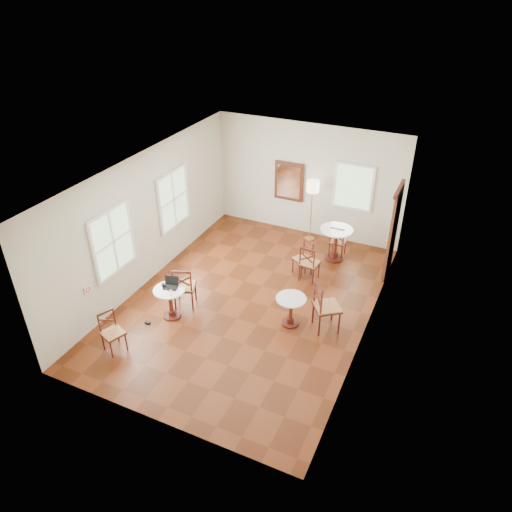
{
  "coord_description": "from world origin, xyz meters",
  "views": [
    {
      "loc": [
        3.62,
        -7.56,
        6.34
      ],
      "look_at": [
        0.0,
        0.3,
        1.0
      ],
      "focal_mm": 33.66,
      "sensor_mm": 36.0,
      "label": 1
    }
  ],
  "objects_px": {
    "cafe_table_near": "(170,300)",
    "chair_back_a": "(338,241)",
    "chair_mid_b": "(326,306)",
    "cafe_table_mid": "(291,308)",
    "chair_back_b": "(303,258)",
    "floor_lamp": "(313,190)",
    "water_glass": "(171,293)",
    "mouse": "(167,289)",
    "cafe_table_back": "(336,241)",
    "power_adapter": "(147,323)",
    "chair_near_a": "(184,286)",
    "navy_mug": "(163,285)",
    "chair_near_b": "(112,332)",
    "laptop": "(171,284)",
    "chair_mid_a": "(309,263)"
  },
  "relations": [
    {
      "from": "mouse",
      "to": "chair_back_b",
      "type": "bearing_deg",
      "value": 45.03
    },
    {
      "from": "cafe_table_near",
      "to": "chair_back_a",
      "type": "relative_size",
      "value": 0.8
    },
    {
      "from": "chair_back_a",
      "to": "mouse",
      "type": "relative_size",
      "value": 10.03
    },
    {
      "from": "chair_near_b",
      "to": "navy_mug",
      "type": "xyz_separation_m",
      "value": [
        0.28,
        1.32,
        0.31
      ]
    },
    {
      "from": "chair_near_a",
      "to": "chair_back_b",
      "type": "relative_size",
      "value": 1.19
    },
    {
      "from": "floor_lamp",
      "to": "chair_back_a",
      "type": "bearing_deg",
      "value": -30.44
    },
    {
      "from": "chair_near_a",
      "to": "chair_near_b",
      "type": "distance_m",
      "value": 1.81
    },
    {
      "from": "cafe_table_near",
      "to": "navy_mug",
      "type": "distance_m",
      "value": 0.34
    },
    {
      "from": "cafe_table_near",
      "to": "chair_mid_a",
      "type": "relative_size",
      "value": 0.76
    },
    {
      "from": "chair_mid_b",
      "to": "navy_mug",
      "type": "bearing_deg",
      "value": 70.4
    },
    {
      "from": "chair_mid_a",
      "to": "chair_back_a",
      "type": "distance_m",
      "value": 1.32
    },
    {
      "from": "navy_mug",
      "to": "power_adapter",
      "type": "bearing_deg",
      "value": -110.76
    },
    {
      "from": "navy_mug",
      "to": "chair_back_b",
      "type": "bearing_deg",
      "value": 51.81
    },
    {
      "from": "chair_near_a",
      "to": "mouse",
      "type": "xyz_separation_m",
      "value": [
        -0.08,
        -0.48,
        0.21
      ]
    },
    {
      "from": "chair_mid_a",
      "to": "laptop",
      "type": "bearing_deg",
      "value": 52.87
    },
    {
      "from": "cafe_table_mid",
      "to": "chair_mid_b",
      "type": "height_order",
      "value": "chair_mid_b"
    },
    {
      "from": "cafe_table_back",
      "to": "mouse",
      "type": "bearing_deg",
      "value": -123.77
    },
    {
      "from": "cafe_table_near",
      "to": "chair_mid_b",
      "type": "bearing_deg",
      "value": 17.94
    },
    {
      "from": "chair_near_a",
      "to": "chair_back_a",
      "type": "xyz_separation_m",
      "value": [
        2.37,
        3.31,
        -0.06
      ]
    },
    {
      "from": "water_glass",
      "to": "mouse",
      "type": "bearing_deg",
      "value": 145.37
    },
    {
      "from": "power_adapter",
      "to": "laptop",
      "type": "bearing_deg",
      "value": 59.87
    },
    {
      "from": "chair_mid_b",
      "to": "mouse",
      "type": "xyz_separation_m",
      "value": [
        -3.01,
        -1.0,
        0.16
      ]
    },
    {
      "from": "chair_near_a",
      "to": "cafe_table_back",
      "type": "bearing_deg",
      "value": -147.45
    },
    {
      "from": "power_adapter",
      "to": "chair_near_b",
      "type": "bearing_deg",
      "value": -97.44
    },
    {
      "from": "navy_mug",
      "to": "cafe_table_near",
      "type": "bearing_deg",
      "value": -10.7
    },
    {
      "from": "chair_back_b",
      "to": "cafe_table_back",
      "type": "bearing_deg",
      "value": 92.64
    },
    {
      "from": "floor_lamp",
      "to": "chair_near_a",
      "type": "bearing_deg",
      "value": -110.87
    },
    {
      "from": "cafe_table_mid",
      "to": "chair_back_b",
      "type": "height_order",
      "value": "chair_back_b"
    },
    {
      "from": "laptop",
      "to": "navy_mug",
      "type": "bearing_deg",
      "value": -163.26
    },
    {
      "from": "chair_near_b",
      "to": "chair_back_a",
      "type": "distance_m",
      "value": 5.81
    },
    {
      "from": "floor_lamp",
      "to": "mouse",
      "type": "xyz_separation_m",
      "value": [
        -1.55,
        -4.32,
        -0.71
      ]
    },
    {
      "from": "laptop",
      "to": "water_glass",
      "type": "xyz_separation_m",
      "value": [
        0.16,
        -0.25,
        0.01
      ]
    },
    {
      "from": "cafe_table_mid",
      "to": "chair_back_a",
      "type": "height_order",
      "value": "chair_back_a"
    },
    {
      "from": "floor_lamp",
      "to": "chair_mid_b",
      "type": "bearing_deg",
      "value": -66.12
    },
    {
      "from": "cafe_table_back",
      "to": "power_adapter",
      "type": "bearing_deg",
      "value": -124.27
    },
    {
      "from": "chair_near_b",
      "to": "power_adapter",
      "type": "bearing_deg",
      "value": 14.25
    },
    {
      "from": "chair_mid_a",
      "to": "mouse",
      "type": "distance_m",
      "value": 3.31
    },
    {
      "from": "chair_back_a",
      "to": "laptop",
      "type": "distance_m",
      "value": 4.41
    },
    {
      "from": "chair_mid_a",
      "to": "navy_mug",
      "type": "relative_size",
      "value": 9.21
    },
    {
      "from": "laptop",
      "to": "navy_mug",
      "type": "relative_size",
      "value": 3.43
    },
    {
      "from": "laptop",
      "to": "water_glass",
      "type": "relative_size",
      "value": 2.96
    },
    {
      "from": "navy_mug",
      "to": "power_adapter",
      "type": "xyz_separation_m",
      "value": [
        -0.17,
        -0.45,
        -0.7
      ]
    },
    {
      "from": "cafe_table_mid",
      "to": "floor_lamp",
      "type": "bearing_deg",
      "value": 102.98
    },
    {
      "from": "floor_lamp",
      "to": "navy_mug",
      "type": "relative_size",
      "value": 16.96
    },
    {
      "from": "chair_back_a",
      "to": "power_adapter",
      "type": "xyz_separation_m",
      "value": [
        -2.76,
        -4.17,
        -0.4
      ]
    },
    {
      "from": "mouse",
      "to": "chair_mid_b",
      "type": "bearing_deg",
      "value": 9.07
    },
    {
      "from": "navy_mug",
      "to": "cafe_table_mid",
      "type": "bearing_deg",
      "value": 17.36
    },
    {
      "from": "cafe_table_back",
      "to": "chair_back_a",
      "type": "bearing_deg",
      "value": 83.66
    },
    {
      "from": "chair_back_b",
      "to": "floor_lamp",
      "type": "height_order",
      "value": "floor_lamp"
    },
    {
      "from": "chair_back_a",
      "to": "chair_back_b",
      "type": "height_order",
      "value": "chair_back_a"
    }
  ]
}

